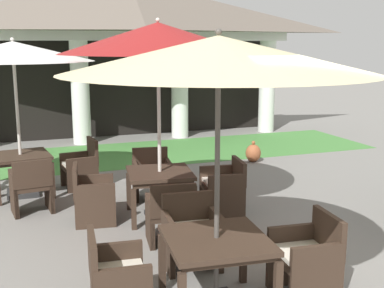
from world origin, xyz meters
The scene contains 19 objects.
ground_plane centered at (0.00, 0.00, 0.00)m, with size 60.00×60.00×0.00m, color gray.
background_pavilion centered at (0.00, 8.61, 3.15)m, with size 9.30×2.44×4.18m.
lawn_strip centered at (0.00, 6.82, 0.00)m, with size 11.10×2.79×0.01m, color #47843D.
patio_table_near_foreground centered at (-0.99, 2.42, 0.62)m, with size 1.06×1.06×0.72m.
patio_umbrella_near_foreground centered at (-0.99, 2.42, 2.65)m, with size 2.84×2.84×2.94m.
patio_chair_near_foreground_east centered at (0.00, 2.28, 0.42)m, with size 0.67×0.71×0.84m.
patio_chair_near_foreground_south centered at (-1.13, 1.42, 0.40)m, with size 0.68×0.61×0.86m.
patio_chair_near_foreground_north centered at (-0.85, 3.41, 0.40)m, with size 0.69×0.60×0.83m.
patio_chair_near_foreground_west centered at (-1.98, 2.56, 0.40)m, with size 0.66×0.68×0.86m.
patio_table_mid_right centered at (-1.21, -0.32, 0.65)m, with size 1.06×1.06×0.75m.
patio_umbrella_mid_right centered at (-1.21, -0.32, 2.48)m, with size 2.89×2.89×2.72m.
patio_chair_mid_right_north centered at (-1.12, 0.66, 0.42)m, with size 0.68×0.55×0.86m.
patio_chair_mid_right_east centered at (-0.23, -0.41, 0.42)m, with size 0.63×0.67×0.88m.
patio_chair_mid_right_west centered at (-2.18, -0.23, 0.42)m, with size 0.58×0.68×0.89m.
patio_table_far_back centered at (-2.93, 4.30, 0.63)m, with size 1.05×1.05×0.72m.
patio_umbrella_far_back centered at (-2.93, 4.30, 2.43)m, with size 2.64×2.64×2.69m.
patio_chair_far_back_east centered at (-1.90, 4.43, 0.39)m, with size 0.64×0.64×0.89m.
patio_chair_far_back_south centered at (-2.80, 3.27, 0.42)m, with size 0.65×0.58×0.88m.
terracotta_urn centered at (1.95, 5.16, 0.20)m, with size 0.34×0.34×0.47m.
Camera 1 is at (-2.96, -4.50, 2.60)m, focal length 46.48 mm.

